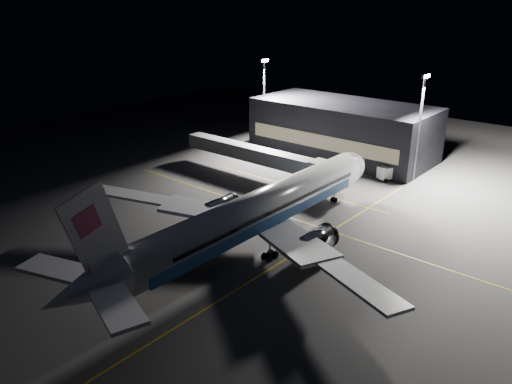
{
  "coord_description": "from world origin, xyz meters",
  "views": [
    {
      "loc": [
        -50.52,
        -41.89,
        33.47
      ],
      "look_at": [
        3.53,
        3.68,
        6.0
      ],
      "focal_mm": 35.0,
      "sensor_mm": 36.0,
      "label": 1
    }
  ],
  "objects": [
    {
      "name": "guide_line_side",
      "position": [
        22.0,
        10.0,
        0.01
      ],
      "size": [
        0.25,
        40.0,
        0.01
      ],
      "primitive_type": "cube",
      "color": "gold",
      "rests_on": "ground"
    },
    {
      "name": "terminal",
      "position": [
        45.98,
        14.0,
        6.0
      ],
      "size": [
        18.12,
        40.0,
        12.0
      ],
      "color": "black",
      "rests_on": "ground"
    },
    {
      "name": "safety_cone_c",
      "position": [
        -2.02,
        8.12,
        0.33
      ],
      "size": [
        0.44,
        0.44,
        0.66
      ],
      "primitive_type": "cone",
      "color": "#FF3E0A",
      "rests_on": "ground"
    },
    {
      "name": "guide_line_cross",
      "position": [
        0.0,
        -6.0,
        0.01
      ],
      "size": [
        70.0,
        0.25,
        0.01
      ],
      "primitive_type": "cube",
      "color": "gold",
      "rests_on": "ground"
    },
    {
      "name": "jet_bridge",
      "position": [
        22.0,
        18.06,
        4.58
      ],
      "size": [
        3.6,
        34.4,
        6.3
      ],
      "color": "#B2B2B7",
      "rests_on": "ground"
    },
    {
      "name": "baggage_tug",
      "position": [
        2.53,
        11.62,
        0.85
      ],
      "size": [
        2.74,
        2.28,
        1.86
      ],
      "rotation": [
        0.0,
        0.0,
        0.1
      ],
      "color": "black",
      "rests_on": "ground"
    },
    {
      "name": "airliner",
      "position": [
        -1.08,
        0.0,
        5.16
      ],
      "size": [
        61.48,
        54.22,
        16.64
      ],
      "color": "silver",
      "rests_on": "ground"
    },
    {
      "name": "floodlight_mast_south",
      "position": [
        40.0,
        -6.01,
        12.37
      ],
      "size": [
        2.4,
        0.67,
        20.7
      ],
      "color": "#59595E",
      "rests_on": "ground"
    },
    {
      "name": "service_truck",
      "position": [
        37.69,
        -2.2,
        1.48
      ],
      "size": [
        5.8,
        4.08,
        2.77
      ],
      "rotation": [
        0.0,
        0.0,
        -0.4
      ],
      "color": "silver",
      "rests_on": "ground"
    },
    {
      "name": "guide_line_main",
      "position": [
        10.0,
        0.0,
        0.01
      ],
      "size": [
        0.25,
        80.0,
        0.01
      ],
      "primitive_type": "cube",
      "color": "gold",
      "rests_on": "ground"
    },
    {
      "name": "floodlight_mast_north",
      "position": [
        40.0,
        31.99,
        12.37
      ],
      "size": [
        2.4,
        0.68,
        20.7
      ],
      "color": "#59595E",
      "rests_on": "ground"
    },
    {
      "name": "ground",
      "position": [
        0.0,
        0.0,
        0.0
      ],
      "size": [
        200.0,
        200.0,
        0.0
      ],
      "primitive_type": "plane",
      "color": "#4C4C4F",
      "rests_on": "ground"
    },
    {
      "name": "safety_cone_b",
      "position": [
        1.4,
        4.0,
        0.26
      ],
      "size": [
        0.35,
        0.35,
        0.52
      ],
      "primitive_type": "cone",
      "color": "#FF3E0A",
      "rests_on": "ground"
    },
    {
      "name": "safety_cone_a",
      "position": [
        -7.98,
        8.34,
        0.34
      ],
      "size": [
        0.46,
        0.46,
        0.68
      ],
      "primitive_type": "cone",
      "color": "#FF3E0A",
      "rests_on": "ground"
    }
  ]
}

